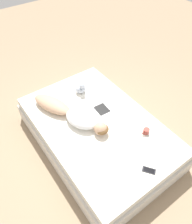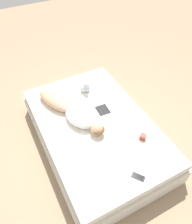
{
  "view_description": "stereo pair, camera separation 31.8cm",
  "coord_description": "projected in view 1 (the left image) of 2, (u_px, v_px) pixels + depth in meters",
  "views": [
    {
      "loc": [
        1.19,
        1.62,
        2.83
      ],
      "look_at": [
        -0.08,
        -0.15,
        0.51
      ],
      "focal_mm": 35.0,
      "sensor_mm": 36.0,
      "label": 1
    },
    {
      "loc": [
        0.92,
        1.79,
        2.83
      ],
      "look_at": [
        -0.08,
        -0.15,
        0.51
      ],
      "focal_mm": 35.0,
      "sensor_mm": 36.0,
      "label": 2
    }
  ],
  "objects": [
    {
      "name": "ground_plane",
      "position": [
        97.0,
        142.0,
        3.44
      ],
      "size": [
        12.0,
        12.0,
        0.0
      ],
      "primitive_type": "plane",
      "color": "#9E8466"
    },
    {
      "name": "bed",
      "position": [
        97.0,
        133.0,
        3.27
      ],
      "size": [
        1.54,
        2.34,
        0.46
      ],
      "color": "beige",
      "rests_on": "ground_plane"
    },
    {
      "name": "person",
      "position": [
        71.0,
        114.0,
        3.11
      ],
      "size": [
        0.67,
        1.28,
        0.18
      ],
      "rotation": [
        0.0,
        0.0,
        0.37
      ],
      "color": "tan",
      "rests_on": "bed"
    },
    {
      "name": "open_magazine",
      "position": [
        109.0,
        106.0,
        3.33
      ],
      "size": [
        0.57,
        0.34,
        0.01
      ],
      "rotation": [
        0.0,
        0.0,
        -0.06
      ],
      "color": "white",
      "rests_on": "bed"
    },
    {
      "name": "coffee_mug",
      "position": [
        146.0,
        131.0,
        2.95
      ],
      "size": [
        0.12,
        0.08,
        0.08
      ],
      "color": "#993D33",
      "rests_on": "bed"
    },
    {
      "name": "cell_phone",
      "position": [
        149.0,
        170.0,
        2.59
      ],
      "size": [
        0.15,
        0.17,
        0.01
      ],
      "rotation": [
        0.0,
        0.0,
        0.63
      ],
      "color": "black",
      "rests_on": "bed"
    },
    {
      "name": "plush_toy",
      "position": [
        81.0,
        88.0,
        3.49
      ],
      "size": [
        0.17,
        0.18,
        0.21
      ],
      "color": "#B2BCCC",
      "rests_on": "bed"
    }
  ]
}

